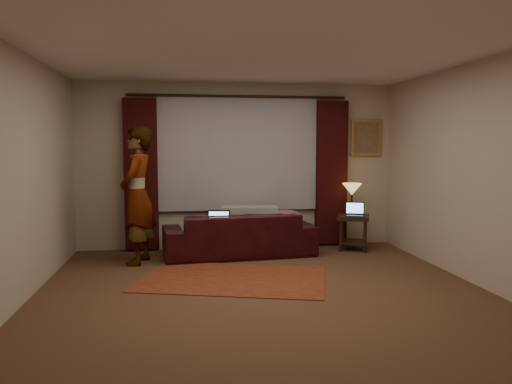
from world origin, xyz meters
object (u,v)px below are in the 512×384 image
Objects in this scene: end_table at (353,233)px; tiffany_lamp at (352,199)px; laptop_sofa at (217,220)px; laptop_table at (355,209)px; person at (137,195)px; sofa at (239,226)px.

end_table is 0.53m from tiffany_lamp.
tiffany_lamp is at bearing 23.50° from laptop_sofa.
end_table is at bearing 20.55° from laptop_sofa.
laptop_table is at bearing -98.92° from end_table.
person reaches higher than laptop_table.
laptop_table is at bearing 107.39° from person.
laptop_table reaches higher than end_table.
tiffany_lamp reaches higher than laptop_sofa.
laptop_sofa reaches higher than end_table.
person is at bearing -160.78° from laptop_sofa.
end_table is 0.39m from laptop_table.
laptop_sofa is at bearing -156.98° from laptop_table.
tiffany_lamp is 3.28m from person.
person is at bearing -172.49° from end_table.
sofa is 1.17× the size of person.
end_table is at bearing 108.96° from person.
person is at bearing -170.54° from tiffany_lamp.
laptop_sofa is 1.11× the size of laptop_table.
laptop_sofa is 2.19m from tiffany_lamp.
person is (-3.24, -0.54, 0.15)m from tiffany_lamp.
person is at bearing 5.65° from sofa.
tiffany_lamp reaches higher than laptop_table.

